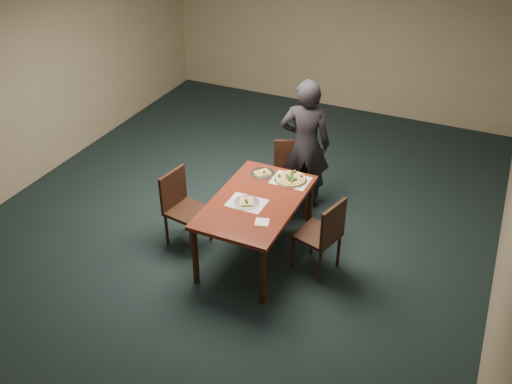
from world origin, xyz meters
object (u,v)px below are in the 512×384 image
at_px(diner, 305,145).
at_px(slice_plate_near, 247,202).
at_px(dining_table, 256,207).
at_px(chair_far, 291,173).
at_px(pizza_pan, 291,179).
at_px(slice_plate_far, 263,173).
at_px(chair_right, 323,233).
at_px(chair_left, 182,204).

distance_m(diner, slice_plate_near, 1.35).
relative_size(dining_table, chair_far, 1.65).
relative_size(pizza_pan, slice_plate_far, 1.34).
bearing_deg(pizza_pan, chair_right, -40.37).
bearing_deg(pizza_pan, dining_table, -109.99).
height_order(dining_table, pizza_pan, pizza_pan).
relative_size(chair_left, slice_plate_near, 3.25).
relative_size(dining_table, slice_plate_far, 5.36).
distance_m(dining_table, slice_plate_near, 0.16).
height_order(chair_far, diner, diner).
bearing_deg(chair_far, chair_left, -149.73).
height_order(dining_table, slice_plate_near, slice_plate_near).
xyz_separation_m(chair_right, slice_plate_near, (-0.83, -0.14, 0.25)).
relative_size(diner, slice_plate_far, 6.09).
bearing_deg(pizza_pan, slice_plate_far, -179.80).
xyz_separation_m(chair_left, slice_plate_far, (0.73, 0.64, 0.25)).
xyz_separation_m(dining_table, chair_far, (-0.01, 1.06, -0.14)).
bearing_deg(slice_plate_far, diner, 69.69).
distance_m(chair_right, slice_plate_near, 0.88).
bearing_deg(chair_far, slice_plate_near, -115.90).
bearing_deg(chair_right, diner, -134.76).
xyz_separation_m(dining_table, slice_plate_near, (-0.07, -0.10, 0.11)).
height_order(diner, pizza_pan, diner).
height_order(chair_far, chair_left, same).
relative_size(chair_left, pizza_pan, 2.42).
distance_m(chair_left, slice_plate_far, 1.00).
distance_m(chair_right, pizza_pan, 0.80).
bearing_deg(slice_plate_far, chair_left, -138.61).
bearing_deg(chair_right, pizza_pan, -114.22).
bearing_deg(slice_plate_near, slice_plate_far, 98.21).
distance_m(diner, pizza_pan, 0.71).
distance_m(dining_table, chair_far, 1.07).
height_order(chair_right, diner, diner).
relative_size(chair_right, slice_plate_near, 3.25).
distance_m(dining_table, chair_left, 0.90).
height_order(slice_plate_near, slice_plate_far, same).
bearing_deg(diner, chair_far, 39.22).
distance_m(chair_far, slice_plate_near, 1.19).
xyz_separation_m(chair_far, pizza_pan, (0.20, -0.53, 0.26)).
xyz_separation_m(dining_table, chair_left, (-0.88, -0.11, -0.14)).
bearing_deg(dining_table, chair_far, 90.46).
xyz_separation_m(chair_left, pizza_pan, (1.08, 0.64, 0.26)).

